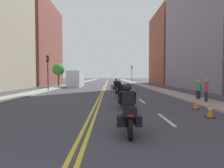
% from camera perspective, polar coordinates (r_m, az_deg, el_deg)
% --- Properties ---
extents(ground_plane, '(264.00, 264.00, 0.00)m').
position_cam_1_polar(ground_plane, '(48.04, -1.78, 0.14)').
color(ground_plane, '#413D47').
extents(sidewalk_left, '(2.07, 144.00, 0.12)m').
position_cam_1_polar(sidewalk_left, '(48.76, -10.71, 0.20)').
color(sidewalk_left, gray).
rests_on(sidewalk_left, ground).
extents(sidewalk_right, '(2.07, 144.00, 0.12)m').
position_cam_1_polar(sidewalk_right, '(48.51, 7.20, 0.22)').
color(sidewalk_right, '#A3908E').
rests_on(sidewalk_right, ground).
extents(centreline_yellow_inner, '(0.12, 132.00, 0.01)m').
position_cam_1_polar(centreline_yellow_inner, '(48.05, -1.92, 0.15)').
color(centreline_yellow_inner, yellow).
rests_on(centreline_yellow_inner, ground).
extents(centreline_yellow_outer, '(0.12, 132.00, 0.01)m').
position_cam_1_polar(centreline_yellow_outer, '(48.04, -1.64, 0.15)').
color(centreline_yellow_outer, yellow).
rests_on(centreline_yellow_outer, ground).
extents(lane_dashes_white, '(0.14, 56.40, 0.01)m').
position_cam_1_polar(lane_dashes_white, '(29.17, 4.03, -1.31)').
color(lane_dashes_white, silver).
rests_on(lane_dashes_white, ground).
extents(building_left_2, '(8.04, 17.30, 18.47)m').
position_cam_1_polar(building_left_2, '(46.83, -22.40, 11.24)').
color(building_left_2, brown).
rests_on(building_left_2, ground).
extents(building_right_2, '(8.69, 14.62, 17.35)m').
position_cam_1_polar(building_right_2, '(48.85, 18.11, 10.26)').
color(building_right_2, brown).
rests_on(building_right_2, ground).
extents(motorcycle_0, '(0.76, 2.21, 1.65)m').
position_cam_1_polar(motorcycle_0, '(6.19, 4.92, -8.80)').
color(motorcycle_0, black).
rests_on(motorcycle_0, ground).
extents(motorcycle_1, '(0.78, 2.31, 1.59)m').
position_cam_1_polar(motorcycle_1, '(11.06, 3.56, -4.02)').
color(motorcycle_1, black).
rests_on(motorcycle_1, ground).
extents(motorcycle_2, '(0.78, 2.25, 1.67)m').
position_cam_1_polar(motorcycle_2, '(16.23, 2.20, -1.84)').
color(motorcycle_2, black).
rests_on(motorcycle_2, ground).
extents(motorcycle_3, '(0.76, 2.22, 1.61)m').
position_cam_1_polar(motorcycle_3, '(21.47, 1.27, -0.88)').
color(motorcycle_3, black).
rests_on(motorcycle_3, ground).
extents(traffic_cone_0, '(0.36, 0.36, 0.64)m').
position_cam_1_polar(traffic_cone_0, '(9.66, 27.82, -7.20)').
color(traffic_cone_0, black).
rests_on(traffic_cone_0, ground).
extents(traffic_cone_2, '(0.35, 0.35, 0.68)m').
position_cam_1_polar(traffic_cone_2, '(11.75, 24.25, -5.38)').
color(traffic_cone_2, black).
rests_on(traffic_cone_2, ground).
extents(traffic_light_near, '(0.28, 0.38, 4.48)m').
position_cam_1_polar(traffic_light_near, '(24.82, -19.07, 5.09)').
color(traffic_light_near, black).
rests_on(traffic_light_near, ground).
extents(traffic_light_far, '(0.28, 0.38, 4.70)m').
position_cam_1_polar(traffic_light_far, '(51.08, 6.09, 3.89)').
color(traffic_light_far, black).
rests_on(traffic_light_far, ground).
extents(pedestrian_0, '(0.36, 0.42, 1.69)m').
position_cam_1_polar(pedestrian_0, '(14.61, 26.90, -1.83)').
color(pedestrian_0, '#232631').
rests_on(pedestrian_0, ground).
extents(pedestrian_1, '(0.41, 0.48, 1.61)m').
position_cam_1_polar(pedestrian_1, '(16.02, 24.93, -1.60)').
color(pedestrian_1, '#222330').
rests_on(pedestrian_1, ground).
extents(street_tree_1, '(2.09, 2.09, 4.13)m').
position_cam_1_polar(street_tree_1, '(33.81, -16.09, 4.29)').
color(street_tree_1, '#4A3926').
rests_on(street_tree_1, ground).
extents(parked_truck, '(2.20, 6.50, 2.80)m').
position_cam_1_polar(parked_truck, '(33.79, -10.95, 1.31)').
color(parked_truck, silver).
rests_on(parked_truck, ground).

